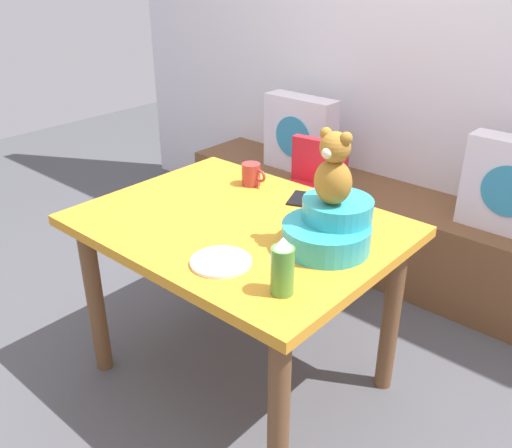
# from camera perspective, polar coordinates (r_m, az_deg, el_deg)

# --- Properties ---
(ground_plane) EXTENTS (8.00, 8.00, 0.00)m
(ground_plane) POSITION_cam_1_polar(r_m,az_deg,el_deg) (2.48, -1.58, -15.23)
(ground_plane) COLOR #4C4C51
(back_wall) EXTENTS (4.40, 0.10, 2.60)m
(back_wall) POSITION_cam_1_polar(r_m,az_deg,el_deg) (3.11, 17.79, 18.83)
(back_wall) COLOR silver
(back_wall) RESTS_ON ground_plane
(window_bench) EXTENTS (2.60, 0.44, 0.46)m
(window_bench) POSITION_cam_1_polar(r_m,az_deg,el_deg) (3.18, 13.11, -0.82)
(window_bench) COLOR brown
(window_bench) RESTS_ON ground_plane
(pillow_floral_left) EXTENTS (0.44, 0.15, 0.44)m
(pillow_floral_left) POSITION_cam_1_polar(r_m,az_deg,el_deg) (3.28, 4.57, 9.20)
(pillow_floral_left) COLOR silver
(pillow_floral_left) RESTS_ON window_bench
(dining_table) EXTENTS (1.16, 0.89, 0.74)m
(dining_table) POSITION_cam_1_polar(r_m,az_deg,el_deg) (2.12, -1.79, -2.42)
(dining_table) COLOR orange
(dining_table) RESTS_ON ground_plane
(highchair) EXTENTS (0.36, 0.48, 0.79)m
(highchair) POSITION_cam_1_polar(r_m,az_deg,el_deg) (2.82, 5.21, 2.80)
(highchair) COLOR red
(highchair) RESTS_ON ground_plane
(infant_seat_teal) EXTENTS (0.30, 0.33, 0.16)m
(infant_seat_teal) POSITION_cam_1_polar(r_m,az_deg,el_deg) (1.87, 7.62, -0.32)
(infant_seat_teal) COLOR teal
(infant_seat_teal) RESTS_ON dining_table
(teddy_bear) EXTENTS (0.13, 0.12, 0.25)m
(teddy_bear) POSITION_cam_1_polar(r_m,az_deg,el_deg) (1.79, 8.01, 5.58)
(teddy_bear) COLOR #A47027
(teddy_bear) RESTS_ON infant_seat_teal
(ketchup_bottle) EXTENTS (0.07, 0.07, 0.18)m
(ketchup_bottle) POSITION_cam_1_polar(r_m,az_deg,el_deg) (1.60, 2.75, -4.47)
(ketchup_bottle) COLOR #4C8C33
(ketchup_bottle) RESTS_ON dining_table
(coffee_mug) EXTENTS (0.12, 0.08, 0.09)m
(coffee_mug) POSITION_cam_1_polar(r_m,az_deg,el_deg) (2.37, -0.46, 5.15)
(coffee_mug) COLOR #9E332D
(coffee_mug) RESTS_ON dining_table
(dinner_plate_near) EXTENTS (0.20, 0.20, 0.01)m
(dinner_plate_near) POSITION_cam_1_polar(r_m,az_deg,el_deg) (1.79, -3.64, -3.91)
(dinner_plate_near) COLOR white
(dinner_plate_near) RESTS_ON dining_table
(cell_phone) EXTENTS (0.12, 0.16, 0.01)m
(cell_phone) POSITION_cam_1_polar(r_m,az_deg,el_deg) (2.25, 4.46, 2.64)
(cell_phone) COLOR black
(cell_phone) RESTS_ON dining_table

